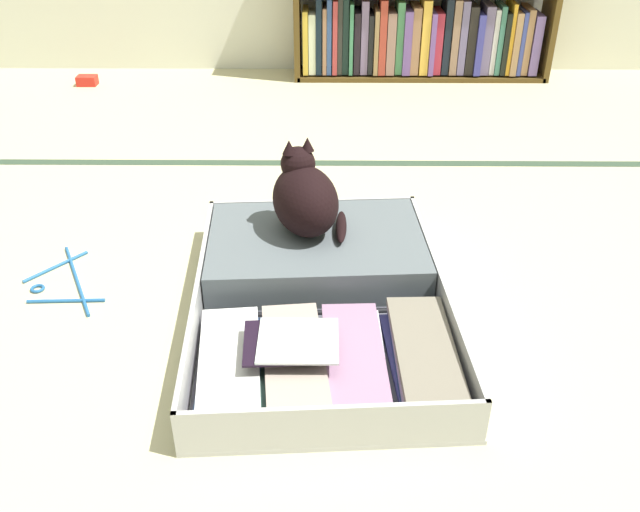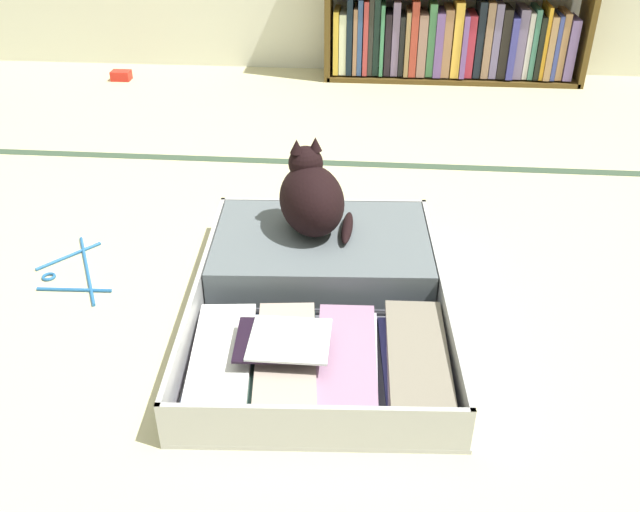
# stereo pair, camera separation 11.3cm
# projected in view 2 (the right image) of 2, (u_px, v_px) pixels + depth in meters

# --- Properties ---
(ground_plane) EXTENTS (10.00, 10.00, 0.00)m
(ground_plane) POSITION_uv_depth(u_px,v_px,m) (324.00, 337.00, 1.76)
(ground_plane) COLOR #C6BE8F
(tatami_border) EXTENTS (4.80, 0.05, 0.00)m
(tatami_border) POSITION_uv_depth(u_px,v_px,m) (346.00, 163.00, 2.69)
(tatami_border) COLOR #334734
(tatami_border) RESTS_ON ground_plane
(open_suitcase) EXTENTS (0.71, 0.98, 0.12)m
(open_suitcase) POSITION_uv_depth(u_px,v_px,m) (322.00, 288.00, 1.86)
(open_suitcase) COLOR #B2B1AF
(open_suitcase) RESTS_ON ground_plane
(black_cat) EXTENTS (0.26, 0.29, 0.27)m
(black_cat) POSITION_uv_depth(u_px,v_px,m) (311.00, 198.00, 1.94)
(black_cat) COLOR black
(black_cat) RESTS_ON open_suitcase
(clothes_hanger) EXTENTS (0.27, 0.36, 0.01)m
(clothes_hanger) POSITION_uv_depth(u_px,v_px,m) (74.00, 272.00, 2.01)
(clothes_hanger) COLOR #235F99
(clothes_hanger) RESTS_ON ground_plane
(small_red_pouch) EXTENTS (0.10, 0.07, 0.05)m
(small_red_pouch) POSITION_uv_depth(u_px,v_px,m) (121.00, 75.00, 3.61)
(small_red_pouch) COLOR red
(small_red_pouch) RESTS_ON ground_plane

